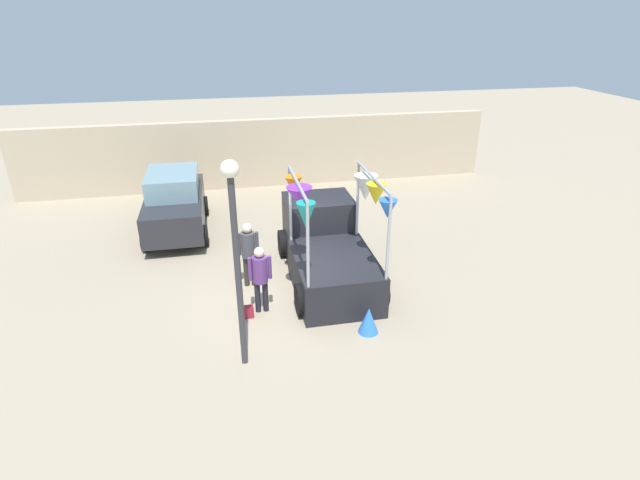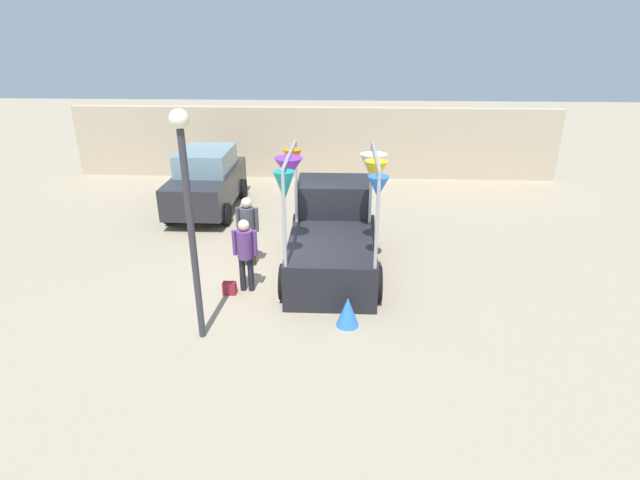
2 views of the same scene
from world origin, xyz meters
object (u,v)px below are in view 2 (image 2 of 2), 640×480
Objects in this scene: person_vendor at (248,225)px; folded_kite_bundle_azure at (348,312)px; handbag at (230,288)px; person_customer at (245,249)px; parked_car at (207,180)px; street_lamp at (188,199)px; vendor_truck at (333,230)px.

person_vendor is 2.83× the size of folded_kite_bundle_azure.
handbag is 0.47× the size of folded_kite_bundle_azure.
person_customer is 0.96× the size of person_vendor.
person_vendor is (1.98, -3.90, 0.08)m from parked_car.
street_lamp is (-0.17, -1.59, 2.55)m from handbag.
street_lamp reaches higher than vendor_truck.
parked_car is at bearing 112.67° from person_customer.
parked_car reaches higher than person_vendor.
parked_car reaches higher than person_customer.
handbag is at bearing -96.97° from person_vendor.
person_customer is 0.94m from handbag.
vendor_truck is 1.02× the size of parked_car.
street_lamp is (-0.35, -3.04, 1.66)m from person_vendor.
parked_car is at bearing 136.76° from vendor_truck.
vendor_truck is at bearing 4.44° from person_vendor.
vendor_truck is at bearing 53.73° from street_lamp.
person_vendor is 3.48m from street_lamp.
vendor_truck is 14.51× the size of handbag.
person_vendor is (-2.00, -0.16, 0.16)m from vendor_truck.
person_vendor is 3.55m from folded_kite_bundle_azure.
person_vendor is at bearing 132.56° from folded_kite_bundle_azure.
person_customer is 1.27m from person_vendor.
street_lamp reaches higher than folded_kite_bundle_azure.
person_customer is 5.85× the size of handbag.
folded_kite_bundle_azure is (0.35, -2.71, -0.57)m from vendor_truck.
folded_kite_bundle_azure is (2.18, -1.30, -0.69)m from person_customer.
parked_car is at bearing 103.22° from street_lamp.
vendor_truck reaches higher than parked_car.
street_lamp is at bearing -96.56° from person_vendor.
handbag is 3.01m from street_lamp.
vendor_truck is 2.31m from person_customer.
vendor_truck is 0.98× the size of street_lamp.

